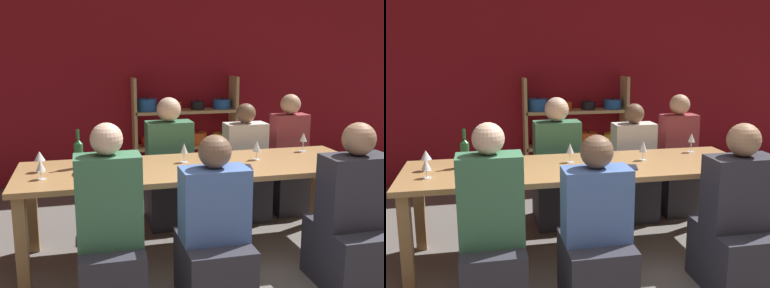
% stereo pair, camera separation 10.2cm
% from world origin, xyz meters
% --- Properties ---
extents(wall_back_red, '(8.80, 0.06, 2.70)m').
position_xyz_m(wall_back_red, '(0.00, 3.83, 1.35)').
color(wall_back_red, maroon).
rests_on(wall_back_red, ground_plane).
extents(shelf_unit, '(1.29, 0.30, 1.31)m').
position_xyz_m(shelf_unit, '(0.33, 3.63, 0.59)').
color(shelf_unit, tan).
rests_on(shelf_unit, ground_plane).
extents(dining_table, '(2.72, 0.86, 0.74)m').
position_xyz_m(dining_table, '(-0.05, 1.59, 0.66)').
color(dining_table, '#AD7F4C').
rests_on(dining_table, ground_plane).
extents(mixing_bowl, '(0.33, 0.33, 0.10)m').
position_xyz_m(mixing_bowl, '(-0.77, 1.55, 0.79)').
color(mixing_bowl, '#B7BABC').
rests_on(mixing_bowl, dining_table).
extents(wine_bottle_green, '(0.07, 0.07, 0.30)m').
position_xyz_m(wine_bottle_green, '(-0.94, 1.72, 0.86)').
color(wine_bottle_green, '#1E4C23').
rests_on(wine_bottle_green, dining_table).
extents(wine_glass_red_a, '(0.06, 0.06, 0.14)m').
position_xyz_m(wine_glass_red_a, '(-1.20, 1.46, 0.84)').
color(wine_glass_red_a, white).
rests_on(wine_glass_red_a, dining_table).
extents(wine_glass_red_b, '(0.07, 0.07, 0.17)m').
position_xyz_m(wine_glass_red_b, '(1.01, 1.84, 0.86)').
color(wine_glass_red_b, white).
rests_on(wine_glass_red_b, dining_table).
extents(wine_glass_white_a, '(0.07, 0.07, 0.17)m').
position_xyz_m(wine_glass_white_a, '(0.49, 1.65, 0.85)').
color(wine_glass_white_a, white).
rests_on(wine_glass_white_a, dining_table).
extents(wine_glass_red_c, '(0.07, 0.07, 0.17)m').
position_xyz_m(wine_glass_red_c, '(0.11, 1.53, 0.86)').
color(wine_glass_red_c, white).
rests_on(wine_glass_red_c, dining_table).
extents(wine_glass_white_b, '(0.06, 0.06, 0.16)m').
position_xyz_m(wine_glass_white_b, '(-0.11, 1.70, 0.85)').
color(wine_glass_white_b, white).
rests_on(wine_glass_white_b, dining_table).
extents(wine_glass_white_c, '(0.08, 0.08, 0.16)m').
position_xyz_m(wine_glass_white_c, '(-1.22, 1.67, 0.86)').
color(wine_glass_white_c, white).
rests_on(wine_glass_white_c, dining_table).
extents(cell_phone, '(0.10, 0.16, 0.01)m').
position_xyz_m(cell_phone, '(0.32, 1.42, 0.75)').
color(cell_phone, '#1E2338').
rests_on(cell_phone, dining_table).
extents(person_near_a, '(0.46, 0.57, 1.16)m').
position_xyz_m(person_near_a, '(0.88, 0.83, 0.42)').
color(person_near_a, '#2D2D38').
rests_on(person_near_a, ground_plane).
extents(person_far_a, '(0.40, 0.51, 1.13)m').
position_xyz_m(person_far_a, '(0.64, 2.31, 0.41)').
color(person_far_a, '#2D2D38').
rests_on(person_far_a, ground_plane).
extents(person_near_b, '(0.42, 0.53, 1.12)m').
position_xyz_m(person_near_b, '(-0.11, 0.84, 0.41)').
color(person_near_b, '#2D2D38').
rests_on(person_near_b, ground_plane).
extents(person_far_b, '(0.43, 0.54, 1.21)m').
position_xyz_m(person_far_b, '(-0.12, 2.32, 0.44)').
color(person_far_b, '#2D2D38').
rests_on(person_far_b, ground_plane).
extents(person_near_c, '(0.39, 0.49, 1.22)m').
position_xyz_m(person_near_c, '(-0.77, 0.87, 0.45)').
color(person_near_c, '#2D2D38').
rests_on(person_near_c, ground_plane).
extents(person_far_c, '(0.35, 0.44, 1.21)m').
position_xyz_m(person_far_c, '(1.12, 2.33, 0.45)').
color(person_far_c, '#2D2D38').
rests_on(person_far_c, ground_plane).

